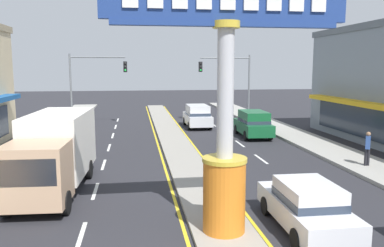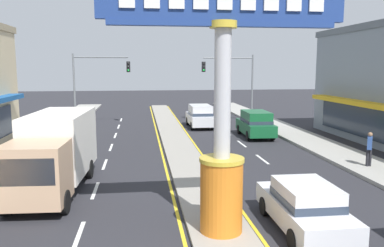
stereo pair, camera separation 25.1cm
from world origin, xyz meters
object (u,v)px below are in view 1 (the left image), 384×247
traffic_light_left_side (92,77)px  sedan_near_left_lane (306,205)px  pedestrian_near_kerb (368,146)px  suv_near_right_lane (253,123)px  traffic_light_right_side (231,76)px  suv_mid_left_lane (197,116)px  district_sign (225,108)px  box_truck_far_right_lane (56,150)px

traffic_light_left_side → sedan_near_left_lane: 25.16m
traffic_light_left_side → pedestrian_near_kerb: (15.01, -16.84, -3.10)m
traffic_light_left_side → pedestrian_near_kerb: 22.77m
traffic_light_left_side → suv_near_right_lane: 14.49m
traffic_light_right_side → suv_mid_left_lane: 5.65m
district_sign → suv_mid_left_lane: bearing=83.0°
suv_mid_left_lane → pedestrian_near_kerb: suv_mid_left_lane is taller
sedan_near_left_lane → box_truck_far_right_lane: bearing=148.1°
suv_mid_left_lane → pedestrian_near_kerb: (6.18, -14.71, 0.16)m
district_sign → pedestrian_near_kerb: size_ratio=4.44×
suv_mid_left_lane → suv_near_right_lane: bearing=-57.2°
district_sign → traffic_light_right_side: 24.89m
district_sign → traffic_light_left_side: district_sign is taller
district_sign → traffic_light_left_side: 24.14m
traffic_light_left_side → pedestrian_near_kerb: traffic_light_left_side is taller
suv_mid_left_lane → traffic_light_left_side: bearing=166.5°
suv_near_right_lane → suv_mid_left_lane: 6.08m
sedan_near_left_lane → pedestrian_near_kerb: (6.18, 6.47, 0.36)m
traffic_light_right_side → suv_near_right_lane: bearing=-92.1°
box_truck_far_right_lane → traffic_light_left_side: bearing=91.2°
traffic_light_left_side → sedan_near_left_lane: size_ratio=1.43×
district_sign → sedan_near_left_lane: 4.03m
district_sign → suv_near_right_lane: district_sign is taller
suv_near_right_lane → suv_mid_left_lane: bearing=122.8°
sedan_near_left_lane → suv_mid_left_lane: suv_mid_left_lane is taller
suv_near_right_lane → suv_mid_left_lane: size_ratio=1.01×
district_sign → suv_mid_left_lane: size_ratio=1.64×
traffic_light_right_side → suv_near_right_lane: 8.65m
suv_near_right_lane → suv_mid_left_lane: same height
traffic_light_right_side → sedan_near_left_lane: size_ratio=1.43×
traffic_light_left_side → traffic_light_right_side: same height
suv_near_right_lane → sedan_near_left_lane: 16.41m
box_truck_far_right_lane → sedan_near_left_lane: (8.45, -5.26, -0.91)m
sedan_near_left_lane → traffic_light_right_side: bearing=81.5°
traffic_light_left_side → traffic_light_right_side: bearing=3.6°
district_sign → box_truck_far_right_lane: 8.15m
district_sign → pedestrian_near_kerb: district_sign is taller
district_sign → sedan_near_left_lane: bearing=0.3°
pedestrian_near_kerb → sedan_near_left_lane: bearing=-133.7°
suv_near_right_lane → sedan_near_left_lane: suv_near_right_lane is taller
suv_near_right_lane → box_truck_far_right_lane: box_truck_far_right_lane is taller
traffic_light_right_side → suv_mid_left_lane: (-3.58, -2.90, -3.26)m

